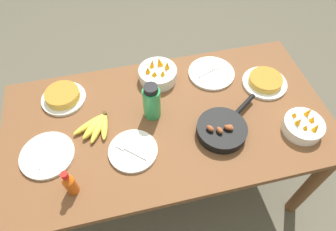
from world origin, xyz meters
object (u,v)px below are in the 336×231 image
Objects in this scene: skillet at (222,129)px; empty_plate_near_front at (211,73)px; frittata_plate_center at (63,96)px; fruit_bowl_mango at (158,74)px; banana_bunch at (97,126)px; empty_plate_far_left at (133,151)px; frittata_plate_side at (265,81)px; fruit_bowl_citrus at (303,126)px; empty_plate_far_right at (47,155)px; hot_sauce_bottle at (70,183)px; water_bottle at (152,102)px.

skillet is 0.39m from empty_plate_near_front.
fruit_bowl_mango is at bearing 3.65° from frittata_plate_center.
empty_plate_far_left is (0.15, -0.17, -0.01)m from banana_bunch.
frittata_plate_side is (0.33, 0.25, -0.01)m from skillet.
fruit_bowl_citrus is at bearing -45.98° from skillet.
skillet is 0.82m from empty_plate_far_right.
banana_bunch is 0.99m from fruit_bowl_citrus.
frittata_plate_center reaches higher than empty_plate_far_right.
hot_sauce_bottle reaches higher than fruit_bowl_citrus.
fruit_bowl_mango is (0.36, 0.25, 0.02)m from banana_bunch.
empty_plate_near_front is at bearing 43.93° from skillet.
fruit_bowl_citrus is at bearing -22.39° from frittata_plate_center.
empty_plate_far_left is at bearing 145.77° from skillet.
skillet is 1.71× the size of fruit_bowl_mango.
fruit_bowl_citrus is 0.73m from water_bottle.
frittata_plate_side is at bearing 9.16° from empty_plate_far_right.
hot_sauce_bottle is (-0.41, -0.32, -0.03)m from water_bottle.
water_bottle reaches higher than empty_plate_far_right.
skillet reaches higher than empty_plate_far_right.
fruit_bowl_mango is (-0.56, 0.17, 0.02)m from frittata_plate_side.
banana_bunch is 0.61m from skillet.
frittata_plate_center is 1.21m from fruit_bowl_citrus.
fruit_bowl_mango is at bearing 31.08° from empty_plate_far_right.
water_bottle is at bearing 13.70° from empty_plate_far_right.
fruit_bowl_mango is at bearing 48.68° from hot_sauce_bottle.
empty_plate_far_left is at bearing 175.32° from fruit_bowl_citrus.
skillet is at bearing -31.75° from water_bottle.
banana_bunch reaches higher than empty_plate_near_front.
water_bottle is at bearing 4.26° from banana_bunch.
fruit_bowl_mango is 1.01× the size of water_bottle.
skillet reaches higher than empty_plate_near_front.
fruit_bowl_mango is (0.51, 0.03, 0.01)m from frittata_plate_center.
frittata_plate_center is at bearing 117.12° from skillet.
frittata_plate_center is (-0.15, 0.22, 0.01)m from banana_bunch.
frittata_plate_center is 0.89× the size of empty_plate_near_front.
fruit_bowl_citrus is (0.82, -0.07, 0.03)m from empty_plate_far_left.
empty_plate_far_left is 1.44× the size of hot_sauce_bottle.
skillet is 1.43× the size of empty_plate_far_right.
empty_plate_far_left is 0.39m from empty_plate_far_right.
empty_plate_far_left is at bearing -116.19° from fruit_bowl_mango.
fruit_bowl_citrus is at bearing -20.83° from water_bottle.
empty_plate_near_front is (0.07, 0.38, -0.02)m from skillet.
empty_plate_far_right is (-0.08, -0.33, -0.02)m from frittata_plate_center.
empty_plate_far_left is 1.10× the size of fruit_bowl_mango.
water_bottle reaches higher than frittata_plate_center.
empty_plate_far_right is at bearing 119.18° from hot_sauce_bottle.
frittata_plate_side is at bearing -7.47° from frittata_plate_center.
skillet is at bearing -100.96° from empty_plate_near_front.
empty_plate_far_left is (-0.51, -0.39, 0.00)m from empty_plate_near_front.
banana_bunch is at bearing -55.47° from frittata_plate_center.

